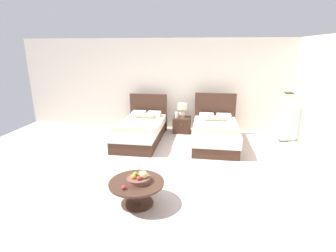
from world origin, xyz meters
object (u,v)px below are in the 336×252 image
Objects in this scene: bed_near_window at (141,130)px; coffee_table at (137,188)px; bed_near_corner at (215,133)px; nightstand at (182,125)px; vase at (177,115)px; fruit_bowl at (139,178)px; loose_apple at (124,187)px; table_lamp at (182,109)px; floor_lamp_corner at (286,117)px.

coffee_table is at bearing -77.05° from bed_near_window.
nightstand is at bearing 136.77° from bed_near_corner.
fruit_bowl is (-0.16, -3.93, -0.09)m from vase.
bed_near_window is 3.38m from loose_apple.
nightstand is at bearing -90.00° from table_lamp.
coffee_table is at bearing -113.59° from bed_near_corner.
fruit_bowl is (0.04, 0.01, 0.17)m from coffee_table.
bed_near_window reaches higher than fruit_bowl.
nightstand is 4.28m from loose_apple.
coffee_table is 0.18m from fruit_bowl.
bed_near_corner is 3.94× the size of nightstand.
table_lamp is at bearing 85.49° from fruit_bowl.
floor_lamp_corner reaches higher than vase.
nightstand is 2.94m from floor_lamp_corner.
bed_near_window is at bearing -139.08° from nightstand.
bed_near_window is 5.64× the size of fruit_bowl.
floor_lamp_corner is (3.24, 3.60, 0.38)m from coffee_table.
nightstand reaches higher than coffee_table.
loose_apple is (-0.49, -4.27, -0.28)m from table_lamp.
coffee_table is 4.86m from floor_lamp_corner.
fruit_bowl is at bearing -131.71° from floor_lamp_corner.
bed_near_corner is at bearing -43.85° from table_lamp.
bed_near_window reaches higher than coffee_table.
bed_near_corner is at bearing -164.28° from floor_lamp_corner.
loose_apple is at bearing -80.19° from bed_near_window.
bed_near_corner is 3.34m from coffee_table.
loose_apple is (-1.47, -3.32, 0.13)m from bed_near_corner.
vase is at bearing 173.48° from floor_lamp_corner.
table_lamp is 0.24m from vase.
loose_apple is (-0.49, -4.25, 0.21)m from nightstand.
vase reaches higher than nightstand.
fruit_bowl is (0.75, -3.05, 0.17)m from bed_near_window.
fruit_bowl is at bearing 57.75° from loose_apple.
bed_near_corner is 1.42m from table_lamp.
floor_lamp_corner reaches higher than coffee_table.
floor_lamp_corner is (2.88, -0.41, -0.04)m from table_lamp.
table_lamp is at bearing 41.53° from bed_near_window.
fruit_bowl is 0.32m from loose_apple.
floor_lamp_corner is at bearing 48.29° from fruit_bowl.
floor_lamp_corner is (2.88, -0.39, 0.45)m from nightstand.
vase is at bearing 85.49° from loose_apple.
coffee_table is (-1.34, -3.07, -0.01)m from bed_near_corner.
fruit_bowl is at bearing -92.32° from vase.
floor_lamp_corner is at bearing 48.88° from loose_apple.
nightstand is at bearing 172.35° from floor_lamp_corner.
coffee_table is 13.26× the size of loose_apple.
bed_near_window is at bearing -172.28° from floor_lamp_corner.
bed_near_corner is 3.32m from fruit_bowl.
vase is 3.06m from floor_lamp_corner.
bed_near_window is 1.48m from table_lamp.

